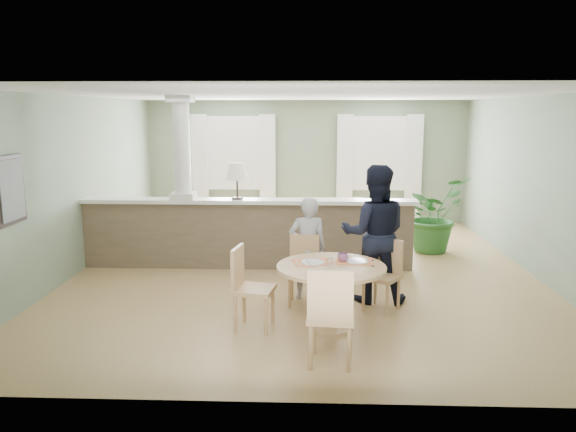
{
  "coord_description": "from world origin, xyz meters",
  "views": [
    {
      "loc": [
        0.08,
        -8.45,
        2.48
      ],
      "look_at": [
        -0.21,
        -1.0,
        1.07
      ],
      "focal_mm": 35.0,
      "sensor_mm": 36.0,
      "label": 1
    }
  ],
  "objects_px": {
    "chair_far_man": "(384,271)",
    "child_person": "(308,248)",
    "dining_table": "(331,279)",
    "chair_near": "(331,312)",
    "houseplant": "(432,214)",
    "chair_side": "(248,284)",
    "man_person": "(374,234)",
    "sofa": "(305,224)",
    "chair_far_boy": "(304,266)"
  },
  "relations": [
    {
      "from": "chair_near",
      "to": "sofa",
      "type": "bearing_deg",
      "value": -81.17
    },
    {
      "from": "houseplant",
      "to": "chair_far_boy",
      "type": "bearing_deg",
      "value": -128.26
    },
    {
      "from": "chair_far_man",
      "to": "chair_near",
      "type": "relative_size",
      "value": 0.88
    },
    {
      "from": "child_person",
      "to": "chair_side",
      "type": "bearing_deg",
      "value": 50.53
    },
    {
      "from": "chair_far_man",
      "to": "chair_near",
      "type": "bearing_deg",
      "value": -79.96
    },
    {
      "from": "houseplant",
      "to": "child_person",
      "type": "bearing_deg",
      "value": -129.54
    },
    {
      "from": "chair_side",
      "to": "man_person",
      "type": "bearing_deg",
      "value": -47.45
    },
    {
      "from": "chair_side",
      "to": "chair_far_boy",
      "type": "bearing_deg",
      "value": -25.75
    },
    {
      "from": "dining_table",
      "to": "chair_near",
      "type": "bearing_deg",
      "value": -92.47
    },
    {
      "from": "houseplant",
      "to": "chair_side",
      "type": "xyz_separation_m",
      "value": [
        -2.87,
        -3.74,
        -0.14
      ]
    },
    {
      "from": "chair_side",
      "to": "child_person",
      "type": "relative_size",
      "value": 0.69
    },
    {
      "from": "dining_table",
      "to": "child_person",
      "type": "xyz_separation_m",
      "value": [
        -0.27,
        1.06,
        0.09
      ]
    },
    {
      "from": "houseplant",
      "to": "chair_far_boy",
      "type": "relative_size",
      "value": 1.5
    },
    {
      "from": "chair_far_boy",
      "to": "chair_side",
      "type": "distance_m",
      "value": 1.09
    },
    {
      "from": "chair_far_boy",
      "to": "man_person",
      "type": "bearing_deg",
      "value": 10.74
    },
    {
      "from": "chair_near",
      "to": "child_person",
      "type": "relative_size",
      "value": 0.73
    },
    {
      "from": "dining_table",
      "to": "chair_near",
      "type": "height_order",
      "value": "chair_near"
    },
    {
      "from": "chair_far_man",
      "to": "chair_side",
      "type": "xyz_separation_m",
      "value": [
        -1.65,
        -0.71,
        0.04
      ]
    },
    {
      "from": "chair_far_man",
      "to": "chair_near",
      "type": "distance_m",
      "value": 1.83
    },
    {
      "from": "chair_far_boy",
      "to": "man_person",
      "type": "distance_m",
      "value": 1.01
    },
    {
      "from": "chair_near",
      "to": "man_person",
      "type": "distance_m",
      "value": 2.09
    },
    {
      "from": "chair_side",
      "to": "child_person",
      "type": "distance_m",
      "value": 1.29
    },
    {
      "from": "chair_far_boy",
      "to": "dining_table",
      "type": "bearing_deg",
      "value": -65.95
    },
    {
      "from": "dining_table",
      "to": "man_person",
      "type": "bearing_deg",
      "value": 59.2
    },
    {
      "from": "chair_far_man",
      "to": "chair_side",
      "type": "bearing_deg",
      "value": -122.88
    },
    {
      "from": "chair_side",
      "to": "man_person",
      "type": "xyz_separation_m",
      "value": [
        1.54,
        1.0,
        0.37
      ]
    },
    {
      "from": "man_person",
      "to": "chair_far_man",
      "type": "bearing_deg",
      "value": 112.88
    },
    {
      "from": "houseplant",
      "to": "child_person",
      "type": "relative_size",
      "value": 0.96
    },
    {
      "from": "chair_far_man",
      "to": "chair_far_boy",
      "type": "bearing_deg",
      "value": -156.23
    },
    {
      "from": "chair_far_boy",
      "to": "chair_near",
      "type": "distance_m",
      "value": 1.88
    },
    {
      "from": "houseplant",
      "to": "man_person",
      "type": "xyz_separation_m",
      "value": [
        -1.33,
        -2.73,
        0.24
      ]
    },
    {
      "from": "chair_far_boy",
      "to": "child_person",
      "type": "relative_size",
      "value": 0.64
    },
    {
      "from": "chair_far_boy",
      "to": "chair_near",
      "type": "bearing_deg",
      "value": -77.67
    },
    {
      "from": "sofa",
      "to": "dining_table",
      "type": "distance_m",
      "value": 4.01
    },
    {
      "from": "chair_far_man",
      "to": "chair_side",
      "type": "height_order",
      "value": "chair_side"
    },
    {
      "from": "dining_table",
      "to": "chair_side",
      "type": "bearing_deg",
      "value": -178.96
    },
    {
      "from": "houseplant",
      "to": "chair_side",
      "type": "bearing_deg",
      "value": -127.56
    },
    {
      "from": "sofa",
      "to": "chair_far_man",
      "type": "relative_size",
      "value": 3.27
    },
    {
      "from": "chair_far_man",
      "to": "child_person",
      "type": "bearing_deg",
      "value": -167.08
    },
    {
      "from": "chair_far_boy",
      "to": "man_person",
      "type": "height_order",
      "value": "man_person"
    },
    {
      "from": "dining_table",
      "to": "chair_far_boy",
      "type": "height_order",
      "value": "chair_far_boy"
    },
    {
      "from": "dining_table",
      "to": "chair_far_man",
      "type": "bearing_deg",
      "value": 45.14
    },
    {
      "from": "sofa",
      "to": "man_person",
      "type": "xyz_separation_m",
      "value": [
        0.91,
        -3.0,
        0.48
      ]
    },
    {
      "from": "chair_near",
      "to": "chair_side",
      "type": "height_order",
      "value": "chair_near"
    },
    {
      "from": "sofa",
      "to": "child_person",
      "type": "relative_size",
      "value": 2.11
    },
    {
      "from": "chair_far_boy",
      "to": "chair_far_man",
      "type": "distance_m",
      "value": 1.03
    },
    {
      "from": "chair_near",
      "to": "chair_side",
      "type": "bearing_deg",
      "value": -40.99
    },
    {
      "from": "chair_near",
      "to": "chair_far_boy",
      "type": "bearing_deg",
      "value": -75.77
    },
    {
      "from": "dining_table",
      "to": "chair_far_man",
      "type": "xyz_separation_m",
      "value": [
        0.69,
        0.7,
        -0.11
      ]
    },
    {
      "from": "houseplant",
      "to": "man_person",
      "type": "height_order",
      "value": "man_person"
    }
  ]
}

